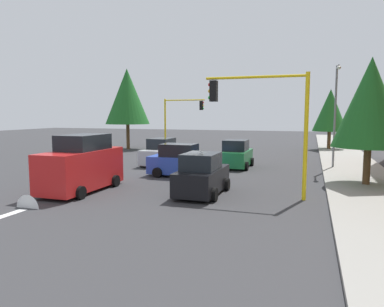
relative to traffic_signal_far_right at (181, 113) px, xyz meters
name	(u,v)px	position (x,y,z in m)	size (l,w,h in m)	color
ground_plane	(188,171)	(14.00, 5.65, -3.84)	(120.00, 120.00, 0.00)	#353538
sidewalk_kerb	(352,167)	(9.00, 16.15, -3.76)	(80.00, 4.00, 0.15)	gray
lane_arrow_near	(18,211)	(25.51, 2.65, -3.83)	(2.40, 1.10, 1.10)	silver
traffic_signal_far_right	(181,113)	(0.00, 0.00, 0.00)	(0.36, 4.59, 5.41)	yellow
traffic_signal_near_left	(264,110)	(20.00, 11.33, 0.10)	(0.36, 4.59, 5.56)	yellow
street_lamp_curbside	(336,105)	(10.39, 14.85, 0.51)	(2.15, 0.28, 7.00)	slate
tree_roadside_far	(330,110)	(-4.00, 15.15, 0.33)	(3.51, 3.51, 6.38)	brown
tree_opposite_side	(127,97)	(2.00, -5.35, 1.79)	(4.67, 4.67, 8.56)	brown
tree_roadside_near	(370,103)	(16.00, 16.15, 0.51)	(3.65, 3.65, 6.64)	brown
delivery_van_red	(82,165)	(21.51, 2.76, -2.56)	(4.80, 2.22, 2.77)	red
car_blue	(181,162)	(16.00, 5.93, -2.94)	(2.06, 4.01, 1.98)	blue
car_green	(236,155)	(11.47, 8.39, -2.94)	(3.67, 2.08, 1.98)	#1E7238
car_silver	(161,153)	(11.83, 2.76, -2.94)	(4.11, 2.05, 1.98)	#B2B5BA
car_black	(202,176)	(20.38, 8.58, -2.94)	(3.92, 2.04, 1.98)	black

